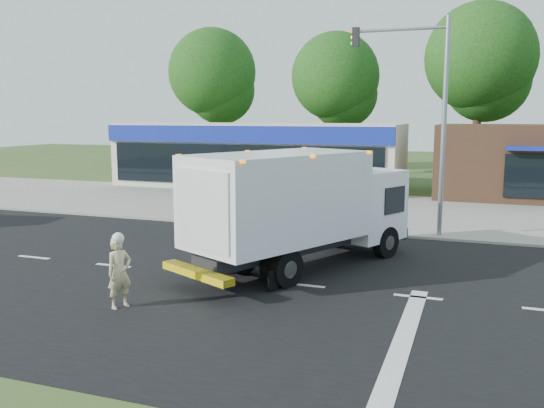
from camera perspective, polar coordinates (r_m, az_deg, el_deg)
name	(u,v)px	position (r m, az deg, el deg)	size (l,w,h in m)	color
ground	(303,286)	(15.59, 3.12, -8.09)	(120.00, 120.00, 0.00)	#385123
road_asphalt	(303,286)	(15.58, 3.12, -8.07)	(60.00, 14.00, 0.02)	black
sidewalk	(362,228)	(23.32, 8.92, -2.34)	(60.00, 2.40, 0.12)	gray
parking_apron	(385,207)	(28.97, 11.10, -0.33)	(60.00, 9.00, 0.02)	gray
lane_markings	(341,306)	(14.01, 6.88, -10.03)	(55.20, 7.00, 0.01)	silver
ems_box_truck	(299,202)	(16.85, 2.72, 0.23)	(5.67, 8.14, 3.50)	black
emergency_worker	(119,271)	(14.08, -14.88, -6.44)	(0.64, 0.74, 1.82)	#C9B686
retail_strip_mall	(258,155)	(36.79, -1.38, 4.89)	(18.00, 6.20, 4.00)	beige
brown_storefront	(532,162)	(34.48, 24.36, 3.83)	(10.00, 6.70, 4.00)	#382316
traffic_signal_pole	(426,104)	(21.98, 15.04, 9.55)	(3.51, 0.25, 8.00)	gray
background_trees	(407,74)	(42.86, 13.23, 12.40)	(36.77, 7.39, 12.10)	#332114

